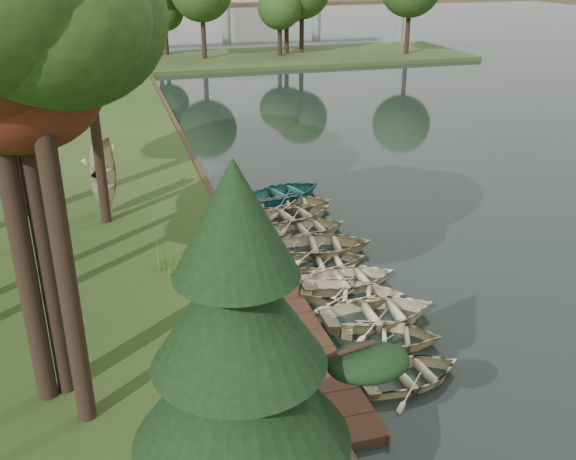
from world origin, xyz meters
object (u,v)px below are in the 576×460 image
object	(u,v)px
rowboat_1	(391,334)
pine_tree	(239,339)
rowboat_0	(411,372)
stored_rowboat	(108,206)
rowboat_2	(379,310)
boardwalk	(272,288)

from	to	relation	value
rowboat_1	pine_tree	bearing A→B (deg)	158.35
rowboat_0	stored_rowboat	xyz separation A→B (m)	(-7.47, 14.23, 0.27)
rowboat_0	rowboat_2	distance (m)	3.15
rowboat_1	pine_tree	xyz separation A→B (m)	(-5.73, -6.03, 4.64)
rowboat_0	rowboat_1	xyz separation A→B (m)	(0.27, 1.88, -0.01)
rowboat_1	rowboat_2	world-z (taller)	rowboat_2
stored_rowboat	rowboat_0	bearing A→B (deg)	-118.76
boardwalk	rowboat_0	world-z (taller)	rowboat_0
rowboat_0	pine_tree	xyz separation A→B (m)	(-5.46, -4.15, 4.64)
rowboat_0	stored_rowboat	bearing A→B (deg)	21.05
rowboat_2	pine_tree	size ratio (longest dim) A/B	0.48
rowboat_1	stored_rowboat	bearing A→B (deg)	53.98
rowboat_2	stored_rowboat	xyz separation A→B (m)	(-7.88, 11.11, 0.20)
boardwalk	rowboat_0	xyz separation A→B (m)	(2.31, -5.96, 0.22)
rowboat_0	rowboat_1	world-z (taller)	rowboat_0
pine_tree	rowboat_2	bearing A→B (deg)	51.00
boardwalk	rowboat_1	bearing A→B (deg)	-57.63
boardwalk	rowboat_2	size ratio (longest dim) A/B	4.28
rowboat_1	pine_tree	distance (m)	9.53
rowboat_0	rowboat_1	bearing A→B (deg)	-14.78
boardwalk	rowboat_1	distance (m)	4.83
rowboat_2	rowboat_0	bearing A→B (deg)	173.09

